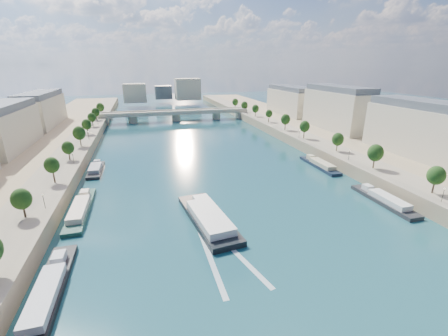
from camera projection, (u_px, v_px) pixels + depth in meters
ground at (212, 172)px, 121.60m from camera, size 700.00×700.00×0.00m
quay_left at (8, 184)px, 102.65m from camera, size 44.00×520.00×5.00m
quay_right at (363, 153)px, 138.92m from camera, size 44.00×520.00×5.00m
pave_left at (55, 173)px, 105.59m from camera, size 14.00×520.00×0.10m
pave_right at (335, 150)px, 134.30m from camera, size 14.00×520.00×0.10m
trees_left at (60, 156)px, 106.13m from camera, size 4.80×268.80×8.26m
trees_right at (320, 133)px, 141.12m from camera, size 4.80×268.80×8.26m
lamps_left at (61, 174)px, 96.72m from camera, size 0.36×200.36×4.28m
lamps_right at (321, 142)px, 136.83m from camera, size 0.36×200.36×4.28m
buildings_right at (373, 117)px, 148.54m from camera, size 16.00×226.00×23.20m
skyline at (167, 91)px, 317.46m from camera, size 79.00×42.00×22.00m
bridge at (176, 114)px, 229.52m from camera, size 112.00×12.00×8.15m
tour_barge at (208, 218)px, 82.43m from camera, size 12.53×31.60×4.17m
wake at (224, 257)px, 67.78m from camera, size 10.78×26.00×0.04m
moored_barges_left at (54, 278)px, 59.91m from camera, size 5.00×152.89×3.60m
moored_barges_right at (428, 225)px, 79.70m from camera, size 5.00×131.00×3.60m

